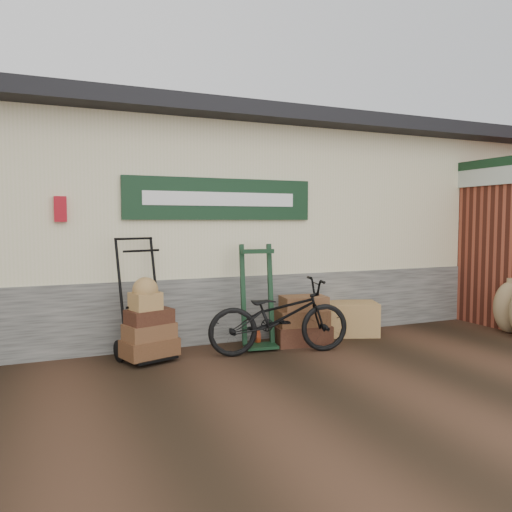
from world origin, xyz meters
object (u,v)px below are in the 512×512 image
(suitcase_stack, at_px, (301,320))
(bicycle, at_px, (279,312))
(porter_trolley, at_px, (142,297))
(wicker_hamper, at_px, (351,318))
(green_barrow, at_px, (258,296))

(suitcase_stack, relative_size, bicycle, 0.41)
(porter_trolley, bearing_deg, suitcase_stack, -20.35)
(porter_trolley, bearing_deg, wicker_hamper, -16.13)
(bicycle, bearing_deg, porter_trolley, 84.99)
(porter_trolley, distance_m, bicycle, 1.69)
(wicker_hamper, bearing_deg, suitcase_stack, -168.99)
(porter_trolley, relative_size, green_barrow, 1.11)
(green_barrow, xyz_separation_m, wicker_hamper, (1.53, 0.12, -0.43))
(porter_trolley, xyz_separation_m, suitcase_stack, (2.11, -0.10, -0.42))
(suitcase_stack, height_order, wicker_hamper, suitcase_stack)
(suitcase_stack, height_order, bicycle, bicycle)
(porter_trolley, distance_m, suitcase_stack, 2.15)
(porter_trolley, height_order, suitcase_stack, porter_trolley)
(green_barrow, xyz_separation_m, bicycle, (0.12, -0.39, -0.15))
(green_barrow, height_order, bicycle, green_barrow)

